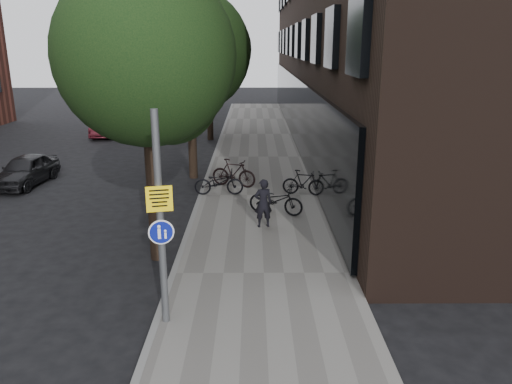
{
  "coord_description": "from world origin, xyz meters",
  "views": [
    {
      "loc": [
        -0.0,
        -7.95,
        5.56
      ],
      "look_at": [
        0.06,
        4.05,
        2.0
      ],
      "focal_mm": 35.0,
      "sensor_mm": 36.0,
      "label": 1
    }
  ],
  "objects_px": {
    "signpost": "(160,220)",
    "parked_car_near": "(26,170)",
    "parked_bike_facade_near": "(276,200)",
    "pedestrian": "(263,203)"
  },
  "relations": [
    {
      "from": "signpost",
      "to": "pedestrian",
      "type": "relative_size",
      "value": 2.84
    },
    {
      "from": "parked_bike_facade_near",
      "to": "pedestrian",
      "type": "bearing_deg",
      "value": -179.98
    },
    {
      "from": "signpost",
      "to": "parked_bike_facade_near",
      "type": "relative_size",
      "value": 2.33
    },
    {
      "from": "signpost",
      "to": "pedestrian",
      "type": "bearing_deg",
      "value": 56.46
    },
    {
      "from": "pedestrian",
      "to": "parked_car_near",
      "type": "relative_size",
      "value": 0.42
    },
    {
      "from": "parked_bike_facade_near",
      "to": "parked_car_near",
      "type": "bearing_deg",
      "value": 88.34
    },
    {
      "from": "pedestrian",
      "to": "parked_bike_facade_near",
      "type": "bearing_deg",
      "value": -122.58
    },
    {
      "from": "signpost",
      "to": "parked_car_near",
      "type": "distance_m",
      "value": 13.28
    },
    {
      "from": "signpost",
      "to": "parked_car_near",
      "type": "relative_size",
      "value": 1.19
    },
    {
      "from": "pedestrian",
      "to": "parked_bike_facade_near",
      "type": "xyz_separation_m",
      "value": [
        0.45,
        1.2,
        -0.27
      ]
    }
  ]
}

